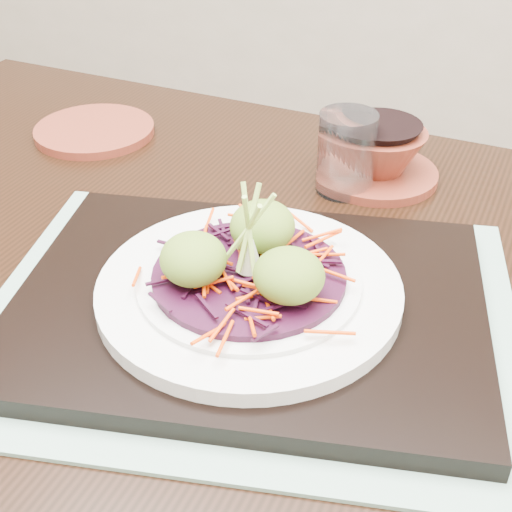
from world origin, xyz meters
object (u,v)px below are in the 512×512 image
(dining_table, at_px, (240,381))
(serving_tray, at_px, (249,304))
(terracotta_bowl_set, at_px, (378,157))
(terracotta_side_plate, at_px, (94,131))
(white_plate, at_px, (249,288))
(water_glass, at_px, (346,153))

(dining_table, xyz_separation_m, serving_tray, (0.02, -0.02, 0.11))
(serving_tray, xyz_separation_m, terracotta_bowl_set, (0.07, 0.28, 0.01))
(serving_tray, relative_size, terracotta_side_plate, 2.58)
(dining_table, height_order, terracotta_side_plate, terracotta_side_plate)
(terracotta_side_plate, bearing_deg, white_plate, -44.74)
(serving_tray, relative_size, terracotta_bowl_set, 2.60)
(water_glass, bearing_deg, terracotta_side_plate, 171.15)
(water_glass, relative_size, terracotta_bowl_set, 0.60)
(serving_tray, relative_size, water_glass, 4.37)
(white_plate, bearing_deg, dining_table, 127.59)
(dining_table, relative_size, white_plate, 5.22)
(dining_table, height_order, terracotta_bowl_set, terracotta_bowl_set)
(white_plate, height_order, water_glass, water_glass)
(serving_tray, bearing_deg, terracotta_side_plate, 128.22)
(water_glass, bearing_deg, serving_tray, -98.48)
(terracotta_side_plate, bearing_deg, serving_tray, -44.74)
(terracotta_side_plate, bearing_deg, dining_table, -44.23)
(white_plate, distance_m, water_glass, 0.24)
(dining_table, bearing_deg, terracotta_side_plate, 143.82)
(serving_tray, bearing_deg, dining_table, 120.55)
(terracotta_side_plate, bearing_deg, terracotta_bowl_set, -2.23)
(white_plate, bearing_deg, water_glass, 81.52)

